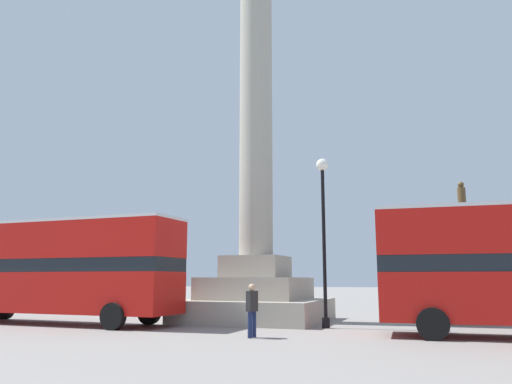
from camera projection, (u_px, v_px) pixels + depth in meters
The scene contains 6 objects.
ground_plane at pixel (256, 321), 22.44m from camera, with size 200.00×200.00×0.00m, color gray.
monument_column at pixel (256, 184), 23.53m from camera, with size 6.06×6.06×22.61m.
bus_b at pixel (56, 267), 21.41m from camera, with size 11.44×2.92×4.33m.
equestrian_statue at pixel (468, 281), 22.23m from camera, with size 4.47×4.08×6.30m.
street_lamp at pixel (324, 221), 19.93m from camera, with size 0.49×0.49×6.71m.
pedestrian_near_lamp at pixel (252, 307), 16.21m from camera, with size 0.29×0.48×1.71m.
Camera 1 is at (7.82, -21.74, 1.86)m, focal length 35.00 mm.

